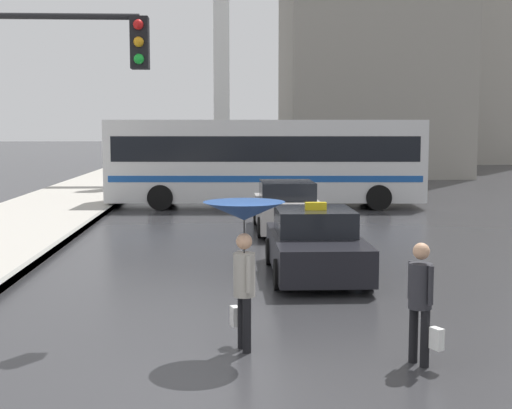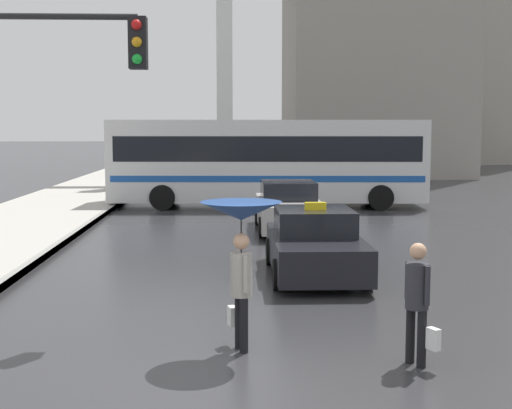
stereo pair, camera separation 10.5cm
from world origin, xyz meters
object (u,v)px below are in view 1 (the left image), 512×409
(taxi, at_px, (315,245))
(traffic_light, at_px, (24,97))
(sedan_red, at_px, (287,208))
(city_bus, at_px, (265,159))
(pedestrian_man, at_px, (421,296))
(pedestrian_with_umbrella, at_px, (244,228))

(taxi, xyz_separation_m, traffic_light, (-5.01, -3.30, 2.92))
(sedan_red, height_order, city_bus, city_bus)
(sedan_red, xyz_separation_m, pedestrian_man, (0.66, -12.22, 0.24))
(city_bus, height_order, traffic_light, traffic_light)
(sedan_red, height_order, pedestrian_with_umbrella, pedestrian_with_umbrella)
(taxi, relative_size, city_bus, 0.33)
(sedan_red, bearing_deg, city_bus, -87.39)
(taxi, bearing_deg, sedan_red, -89.93)
(sedan_red, distance_m, pedestrian_with_umbrella, 11.67)
(city_bus, xyz_separation_m, pedestrian_with_umbrella, (-1.33, -17.97, -0.15))
(pedestrian_with_umbrella, height_order, pedestrian_man, pedestrian_with_umbrella)
(taxi, bearing_deg, traffic_light, 33.40)
(sedan_red, relative_size, city_bus, 0.36)
(pedestrian_man, bearing_deg, sedan_red, 156.78)
(sedan_red, height_order, pedestrian_man, pedestrian_man)
(pedestrian_with_umbrella, relative_size, pedestrian_man, 1.29)
(traffic_light, bearing_deg, taxi, 33.40)
(taxi, xyz_separation_m, pedestrian_with_umbrella, (-1.63, -5.00, 1.08))
(taxi, distance_m, pedestrian_with_umbrella, 5.37)
(taxi, bearing_deg, city_bus, -88.67)
(sedan_red, distance_m, city_bus, 6.58)
(city_bus, xyz_separation_m, pedestrian_man, (0.95, -18.68, -0.95))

